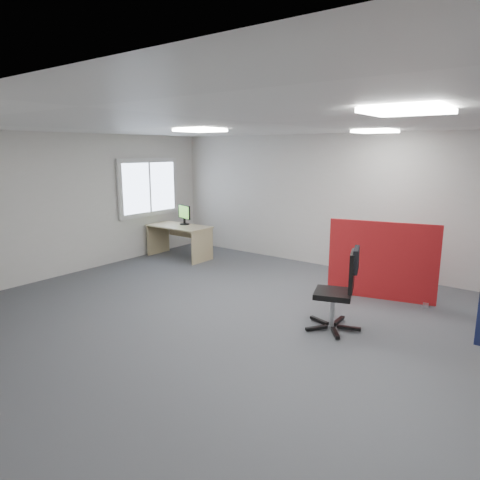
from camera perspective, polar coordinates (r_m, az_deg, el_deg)
The scene contains 10 objects.
floor at distance 5.93m, azimuth 2.88°, elevation -11.70°, with size 9.00×9.00×0.00m, color #54575C.
ceiling at distance 5.45m, azimuth 3.18°, elevation 15.33°, with size 9.00×7.00×0.02m, color white.
wall_back at distance 8.63m, azimuth 16.15°, elevation 4.62°, with size 9.00×0.02×2.70m, color silver.
wall_left at distance 8.83m, azimuth -22.06°, elevation 4.38°, with size 0.02×7.00×2.70m, color silver.
window at distance 9.94m, azimuth -12.03°, elevation 6.89°, with size 0.06×1.70×1.30m.
ceiling_lights at distance 5.85m, azimuth 9.75°, elevation 14.65°, with size 4.10×4.10×0.04m.
red_divider at distance 7.22m, azimuth 18.40°, elevation -2.74°, with size 1.66×0.43×1.27m.
second_desk at distance 9.66m, azimuth -7.95°, elevation 0.86°, with size 1.44×0.72×0.73m.
monitor_second at distance 9.69m, azimuth -7.45°, elevation 3.48°, with size 0.48×0.22×0.44m.
office_chair at distance 5.82m, azimuth 13.51°, elevation -5.80°, with size 0.75×0.71×1.12m.
Camera 1 is at (3.02, -4.52, 2.37)m, focal length 32.00 mm.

